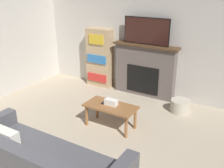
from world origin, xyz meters
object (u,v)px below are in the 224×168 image
object	(u,v)px
tv	(146,31)
bookshelf	(100,58)
storage_basket	(180,106)
fireplace	(145,70)
coffee_table	(111,109)

from	to	relation	value
tv	bookshelf	size ratio (longest dim) A/B	0.73
tv	storage_basket	distance (m)	1.68
bookshelf	storage_basket	world-z (taller)	bookshelf
tv	storage_basket	size ratio (longest dim) A/B	2.74
storage_basket	bookshelf	bearing A→B (deg)	169.19
fireplace	tv	size ratio (longest dim) A/B	1.44
fireplace	bookshelf	size ratio (longest dim) A/B	1.05
bookshelf	fireplace	bearing A→B (deg)	1.09
coffee_table	bookshelf	xyz separation A→B (m)	(-1.26, 1.59, 0.34)
tv	coffee_table	bearing A→B (deg)	-86.74
coffee_table	fireplace	bearing A→B (deg)	93.22
bookshelf	storage_basket	bearing A→B (deg)	-10.81
fireplace	bookshelf	bearing A→B (deg)	-178.91
fireplace	coffee_table	bearing A→B (deg)	-86.78
coffee_table	storage_basket	xyz separation A→B (m)	(0.88, 1.18, -0.23)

